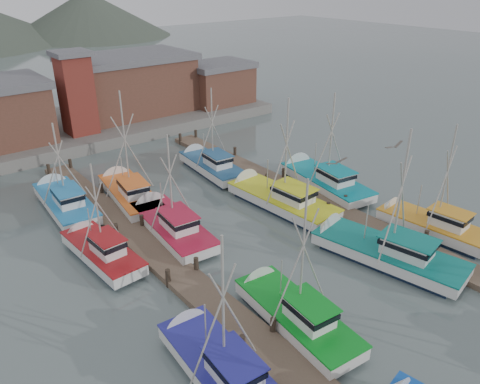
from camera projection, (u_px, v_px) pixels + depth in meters
ground at (323, 276)px, 28.86m from camera, size 260.00×260.00×0.00m
dock_left at (191, 285)px, 27.67m from camera, size 2.30×46.00×1.50m
dock_right at (346, 215)px, 35.57m from camera, size 2.30×46.00×1.50m
quay at (86, 126)px, 54.69m from camera, size 44.00×16.00×1.20m
shed_center at (130, 83)px, 56.31m from camera, size 14.84×9.54×6.90m
shed_right at (218, 82)px, 60.77m from camera, size 8.48×6.36×5.20m
lookout_tower at (76, 92)px, 48.61m from camera, size 3.60×3.60×8.50m
boat_4 at (291, 311)px, 24.82m from camera, size 3.68×8.67×9.32m
boat_5 at (379, 250)px, 30.25m from camera, size 4.99×10.54×9.96m
boat_6 at (217, 364)px, 21.51m from camera, size 3.50×8.65×8.55m
boat_7 at (427, 224)px, 33.36m from camera, size 3.56×8.50×8.89m
boat_8 at (169, 224)px, 33.37m from camera, size 3.67×9.44×8.36m
boat_9 at (277, 198)px, 37.18m from camera, size 3.98×10.21×9.80m
boat_10 at (99, 250)px, 30.27m from camera, size 3.05×7.90×7.43m
boat_11 at (322, 179)px, 40.47m from camera, size 4.50×10.11×9.27m
boat_12 at (128, 192)px, 38.14m from camera, size 3.94×9.23×9.89m
boat_13 at (209, 165)px, 43.51m from camera, size 3.51×8.94×8.69m
boat_14 at (64, 201)px, 36.70m from camera, size 3.35×9.20×7.95m
gull_near at (394, 146)px, 23.61m from camera, size 1.55×0.64×0.24m
gull_far at (337, 162)px, 25.22m from camera, size 1.55×0.63×0.24m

